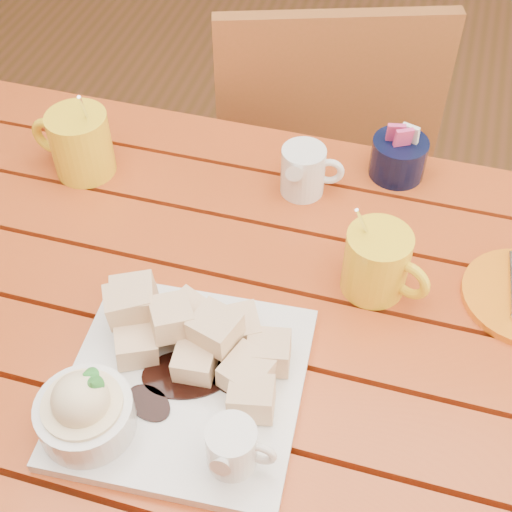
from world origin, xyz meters
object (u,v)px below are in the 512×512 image
(table, at_px, (239,359))
(coffee_mug_right, at_px, (378,262))
(coffee_mug_left, at_px, (79,142))
(chair_far, at_px, (317,155))
(dessert_plate, at_px, (164,379))

(table, relative_size, coffee_mug_right, 8.25)
(coffee_mug_left, relative_size, coffee_mug_right, 1.08)
(coffee_mug_left, bearing_deg, chair_far, 60.00)
(table, xyz_separation_m, dessert_plate, (-0.05, -0.14, 0.14))
(coffee_mug_right, height_order, chair_far, chair_far)
(dessert_plate, xyz_separation_m, coffee_mug_left, (-0.27, 0.35, 0.02))
(coffee_mug_left, height_order, chair_far, coffee_mug_left)
(dessert_plate, bearing_deg, coffee_mug_left, 127.74)
(dessert_plate, distance_m, coffee_mug_left, 0.45)
(dessert_plate, relative_size, coffee_mug_left, 1.90)
(dessert_plate, bearing_deg, table, 71.61)
(table, bearing_deg, coffee_mug_right, 30.15)
(coffee_mug_left, bearing_deg, dessert_plate, -47.75)
(coffee_mug_left, relative_size, chair_far, 0.18)
(table, height_order, coffee_mug_left, coffee_mug_left)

